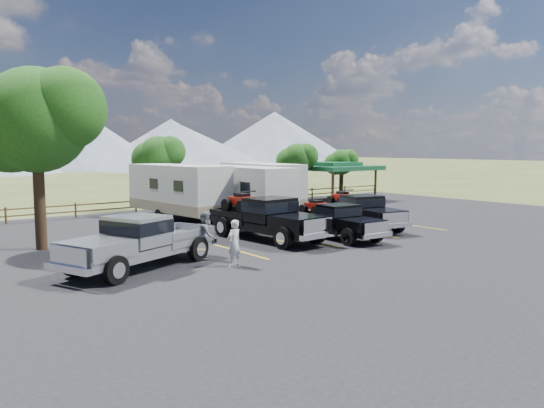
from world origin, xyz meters
TOP-DOWN VIEW (x-y plane):
  - ground at (0.00, 0.00)m, footprint 320.00×320.00m
  - asphalt_lot at (0.00, 3.00)m, footprint 44.00×34.00m
  - stall_lines at (0.00, 4.00)m, footprint 12.12×5.50m
  - tree_big_nw at (-12.55, 9.03)m, footprint 5.54×5.18m
  - tree_ne_a at (8.97, 17.01)m, footprint 3.11×2.92m
  - tree_ne_b at (14.98, 18.01)m, footprint 2.77×2.59m
  - tree_north at (-2.03, 19.02)m, footprint 3.46×3.24m
  - rail_fence at (2.00, 18.50)m, footprint 36.12×0.12m
  - pavilion at (13.00, 17.00)m, footprint 6.20×6.20m
  - rig_left at (-3.34, 4.91)m, footprint 2.76×6.93m
  - rig_center at (-0.42, 3.19)m, footprint 2.28×5.69m
  - rig_right at (2.83, 4.61)m, footprint 3.17×6.39m
  - trailer_left at (-3.30, 13.77)m, footprint 3.11×9.68m
  - trailer_center at (-0.40, 10.96)m, footprint 2.53×9.39m
  - trailer_right at (2.86, 13.61)m, footprint 3.55×9.67m
  - pickup_silver at (-10.60, 2.96)m, footprint 6.83×4.25m
  - person_a at (-7.75, 1.09)m, footprint 0.71×0.55m
  - person_b at (-7.85, 2.93)m, footprint 1.13×1.17m

SIDE VIEW (x-z plane):
  - ground at x=0.00m, z-range 0.00..0.00m
  - asphalt_lot at x=0.00m, z-range 0.00..0.04m
  - stall_lines at x=0.00m, z-range 0.04..0.05m
  - rail_fence at x=2.00m, z-range 0.11..1.11m
  - person_a at x=-7.75m, z-range 0.04..1.79m
  - rig_center at x=-0.42m, z-range 0.01..1.87m
  - person_b at x=-7.85m, z-range 0.04..1.94m
  - rig_right at x=2.83m, z-range 0.00..2.04m
  - pickup_silver at x=-10.60m, z-range 0.08..2.03m
  - rig_left at x=-3.34m, z-range 0.00..2.27m
  - trailer_center at x=-0.40m, z-range 0.12..3.39m
  - trailer_right at x=2.86m, z-range 0.12..3.46m
  - trailer_left at x=-3.30m, z-range 0.12..3.47m
  - pavilion at x=13.00m, z-range 1.18..4.40m
  - tree_ne_b at x=14.98m, z-range 0.99..5.26m
  - tree_ne_a at x=8.97m, z-range 1.10..5.86m
  - tree_north at x=-2.03m, z-range 1.21..6.46m
  - tree_big_nw at x=-12.55m, z-range 1.68..9.52m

